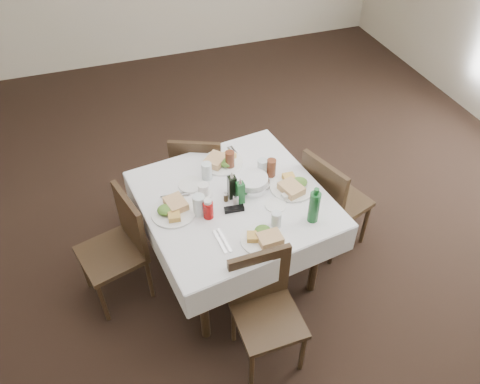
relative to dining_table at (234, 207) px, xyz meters
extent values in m
plane|color=black|center=(0.23, 0.24, -0.67)|extent=(7.00, 7.00, 0.00)
cylinder|color=black|center=(-0.37, -0.48, -0.31)|extent=(0.06, 0.06, 0.72)
cylinder|color=black|center=(-0.48, 0.37, -0.31)|extent=(0.06, 0.06, 0.72)
cylinder|color=black|center=(0.48, -0.37, -0.31)|extent=(0.06, 0.06, 0.72)
cylinder|color=black|center=(0.37, 0.48, -0.31)|extent=(0.06, 0.06, 0.72)
cube|color=black|center=(0.00, 0.00, 0.06)|extent=(1.21, 1.21, 0.03)
cube|color=white|center=(0.00, 0.00, 0.08)|extent=(1.33, 1.33, 0.01)
cube|color=white|center=(-0.08, 0.58, -0.03)|extent=(1.17, 0.17, 0.22)
cube|color=white|center=(0.08, -0.58, -0.03)|extent=(1.17, 0.17, 0.22)
cube|color=white|center=(0.58, 0.08, -0.03)|extent=(0.17, 1.17, 0.22)
cube|color=white|center=(-0.58, -0.08, -0.03)|extent=(0.17, 1.17, 0.22)
cube|color=black|center=(-0.05, 0.74, -0.26)|extent=(0.52, 0.52, 0.04)
cube|color=black|center=(-0.12, 0.58, -0.05)|extent=(0.38, 0.19, 0.44)
cylinder|color=black|center=(0.18, 0.83, -0.47)|extent=(0.03, 0.03, 0.41)
cylinder|color=black|center=(0.04, 0.52, -0.47)|extent=(0.03, 0.03, 0.41)
cylinder|color=black|center=(-0.14, 0.97, -0.47)|extent=(0.03, 0.03, 0.41)
cylinder|color=black|center=(-0.27, 0.65, -0.47)|extent=(0.03, 0.03, 0.41)
cube|color=black|center=(-0.03, -0.75, -0.27)|extent=(0.40, 0.40, 0.04)
cube|color=black|center=(-0.03, -0.57, -0.05)|extent=(0.39, 0.04, 0.43)
cylinder|color=black|center=(-0.20, -0.92, -0.47)|extent=(0.03, 0.03, 0.40)
cylinder|color=black|center=(-0.20, -0.58, -0.47)|extent=(0.03, 0.03, 0.40)
cylinder|color=black|center=(0.14, -0.92, -0.47)|extent=(0.03, 0.03, 0.40)
cylinder|color=black|center=(0.14, -0.58, -0.47)|extent=(0.03, 0.03, 0.40)
cube|color=black|center=(0.84, 0.04, -0.24)|extent=(0.54, 0.54, 0.04)
cube|color=black|center=(0.66, -0.03, -0.01)|extent=(0.17, 0.41, 0.46)
cylinder|color=black|center=(1.08, -0.08, -0.46)|extent=(0.03, 0.03, 0.43)
cylinder|color=black|center=(0.73, -0.19, -0.46)|extent=(0.03, 0.03, 0.43)
cylinder|color=black|center=(0.96, 0.27, -0.46)|extent=(0.03, 0.03, 0.43)
cylinder|color=black|center=(0.61, 0.15, -0.46)|extent=(0.03, 0.03, 0.43)
cube|color=black|center=(-0.87, 0.08, -0.26)|extent=(0.50, 0.50, 0.04)
cube|color=black|center=(-0.69, 0.13, -0.03)|extent=(0.15, 0.40, 0.44)
cylinder|color=black|center=(-1.09, 0.20, -0.46)|extent=(0.03, 0.03, 0.42)
cylinder|color=black|center=(-0.75, 0.29, -0.46)|extent=(0.03, 0.03, 0.42)
cylinder|color=black|center=(-0.99, -0.14, -0.46)|extent=(0.03, 0.03, 0.42)
cylinder|color=black|center=(-0.65, -0.05, -0.46)|extent=(0.03, 0.03, 0.42)
cylinder|color=white|center=(0.04, 0.37, 0.10)|extent=(0.30, 0.30, 0.02)
cube|color=#B57B4D|center=(-0.01, 0.37, 0.13)|extent=(0.20, 0.20, 0.05)
cube|color=#C27532|center=(0.09, 0.39, 0.13)|extent=(0.12, 0.11, 0.04)
ellipsoid|color=#3B6720|center=(0.06, 0.32, 0.13)|extent=(0.11, 0.10, 0.05)
cylinder|color=white|center=(0.05, -0.43, 0.10)|extent=(0.28, 0.28, 0.01)
cube|color=#B57B4D|center=(0.08, -0.46, 0.13)|extent=(0.15, 0.12, 0.05)
cube|color=#C27532|center=(0.00, -0.41, 0.12)|extent=(0.11, 0.10, 0.04)
ellipsoid|color=#3B6720|center=(0.06, -0.38, 0.13)|extent=(0.10, 0.09, 0.05)
cylinder|color=white|center=(0.41, -0.04, 0.10)|extent=(0.31, 0.31, 0.02)
cube|color=#B57B4D|center=(0.38, -0.09, 0.13)|extent=(0.16, 0.19, 0.05)
cube|color=#C27532|center=(0.41, 0.01, 0.13)|extent=(0.09, 0.11, 0.04)
ellipsoid|color=#3B6720|center=(0.46, -0.05, 0.13)|extent=(0.11, 0.10, 0.05)
cylinder|color=white|center=(-0.41, -0.02, 0.10)|extent=(0.29, 0.29, 0.02)
cube|color=#B57B4D|center=(-0.39, 0.02, 0.13)|extent=(0.15, 0.18, 0.05)
cube|color=#C27532|center=(-0.42, -0.07, 0.12)|extent=(0.09, 0.11, 0.04)
ellipsoid|color=#3B6720|center=(-0.46, -0.01, 0.13)|extent=(0.11, 0.10, 0.05)
cylinder|color=white|center=(-0.24, 0.21, 0.10)|extent=(0.18, 0.18, 0.01)
cylinder|color=white|center=(0.24, -0.17, 0.10)|extent=(0.14, 0.14, 0.01)
cylinder|color=silver|center=(-0.11, 0.24, 0.16)|extent=(0.07, 0.07, 0.13)
cylinder|color=silver|center=(0.17, -0.34, 0.15)|extent=(0.06, 0.06, 0.12)
cylinder|color=silver|center=(0.27, 0.15, 0.16)|extent=(0.07, 0.07, 0.13)
cylinder|color=silver|center=(-0.26, -0.07, 0.16)|extent=(0.08, 0.08, 0.15)
cylinder|color=brown|center=(0.07, 0.30, 0.16)|extent=(0.07, 0.07, 0.14)
cylinder|color=brown|center=(0.32, 0.13, 0.16)|extent=(0.07, 0.07, 0.14)
cylinder|color=silver|center=(0.15, 0.06, 0.11)|extent=(0.25, 0.25, 0.04)
cylinder|color=white|center=(0.15, 0.06, 0.15)|extent=(0.22, 0.22, 0.05)
cube|color=black|center=(-0.01, 0.01, 0.18)|extent=(0.05, 0.05, 0.17)
cone|color=silver|center=(-0.01, 0.01, 0.29)|extent=(0.03, 0.03, 0.05)
cube|color=#195A27|center=(0.03, -0.06, 0.17)|extent=(0.05, 0.05, 0.16)
cone|color=silver|center=(0.03, -0.06, 0.28)|extent=(0.03, 0.03, 0.05)
cylinder|color=#9B0A0B|center=(-0.21, -0.12, 0.15)|extent=(0.07, 0.07, 0.12)
cylinder|color=white|center=(-0.21, -0.12, 0.22)|extent=(0.05, 0.05, 0.02)
cylinder|color=white|center=(-0.01, -0.07, 0.13)|extent=(0.04, 0.04, 0.07)
cylinder|color=silver|center=(-0.01, -0.07, 0.17)|extent=(0.04, 0.04, 0.01)
cylinder|color=#40311A|center=(-0.06, -0.02, 0.12)|extent=(0.03, 0.03, 0.06)
cylinder|color=silver|center=(-0.06, -0.02, 0.15)|extent=(0.03, 0.03, 0.01)
cylinder|color=white|center=(-0.18, 0.09, 0.09)|extent=(0.12, 0.12, 0.01)
cylinder|color=white|center=(-0.18, 0.09, 0.14)|extent=(0.07, 0.07, 0.08)
cylinder|color=black|center=(-0.18, 0.09, 0.17)|extent=(0.06, 0.06, 0.01)
torus|color=white|center=(-0.15, 0.12, 0.14)|extent=(0.05, 0.04, 0.05)
cube|color=black|center=(-0.04, -0.12, 0.10)|extent=(0.13, 0.06, 0.03)
cylinder|color=#195A27|center=(0.41, -0.36, 0.20)|extent=(0.07, 0.07, 0.22)
cylinder|color=#195A27|center=(0.41, -0.36, 0.33)|extent=(0.03, 0.03, 0.04)
cube|color=white|center=(0.34, -0.13, 0.11)|extent=(0.09, 0.06, 0.04)
cube|color=pink|center=(0.34, -0.13, 0.12)|extent=(0.07, 0.04, 0.02)
cube|color=silver|center=(0.14, 0.45, 0.09)|extent=(0.04, 0.18, 0.01)
cube|color=silver|center=(0.17, 0.45, 0.09)|extent=(0.04, 0.18, 0.01)
cube|color=silver|center=(-0.18, -0.35, 0.09)|extent=(0.04, 0.20, 0.01)
cube|color=silver|center=(-0.21, -0.36, 0.09)|extent=(0.04, 0.20, 0.01)
cube|color=silver|center=(0.33, -0.17, 0.09)|extent=(0.17, 0.07, 0.01)
cube|color=silver|center=(0.34, -0.14, 0.09)|extent=(0.17, 0.07, 0.01)
cube|color=silver|center=(-0.37, 0.15, 0.09)|extent=(0.19, 0.03, 0.01)
cube|color=silver|center=(-0.37, 0.12, 0.09)|extent=(0.19, 0.03, 0.01)
camera|label=1|loc=(-0.71, -2.18, 2.24)|focal=35.00mm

